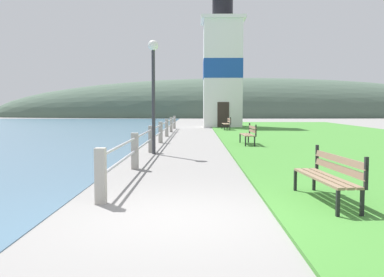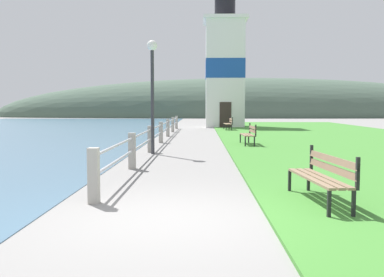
% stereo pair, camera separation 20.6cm
% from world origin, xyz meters
% --- Properties ---
extents(ground_plane, '(160.00, 160.00, 0.00)m').
position_xyz_m(ground_plane, '(0.00, 0.00, 0.00)').
color(ground_plane, gray).
extents(grass_verge, '(12.00, 45.14, 0.06)m').
position_xyz_m(grass_verge, '(7.47, 15.05, 0.03)').
color(grass_verge, '#428433').
rests_on(grass_verge, ground_plane).
extents(seawall_railing, '(0.18, 24.76, 0.97)m').
position_xyz_m(seawall_railing, '(-1.37, 13.29, 0.56)').
color(seawall_railing, '#A8A399').
rests_on(seawall_railing, ground_plane).
extents(park_bench_near, '(0.65, 2.03, 0.94)m').
position_xyz_m(park_bench_near, '(2.55, 0.94, 0.54)').
color(park_bench_near, '#846B51').
rests_on(park_bench_near, ground_plane).
extents(park_bench_midway, '(0.52, 1.79, 0.94)m').
position_xyz_m(park_bench_midway, '(2.52, 11.86, 0.54)').
color(park_bench_midway, '#846B51').
rests_on(park_bench_midway, ground_plane).
extents(park_bench_far, '(0.53, 1.90, 0.94)m').
position_xyz_m(park_bench_far, '(2.40, 23.27, 0.54)').
color(park_bench_far, '#846B51').
rests_on(park_bench_far, ground_plane).
extents(lighthouse, '(3.44, 3.44, 11.29)m').
position_xyz_m(lighthouse, '(2.34, 28.23, 4.88)').
color(lighthouse, white).
rests_on(lighthouse, ground_plane).
extents(lamp_post, '(0.36, 0.36, 3.96)m').
position_xyz_m(lamp_post, '(-1.22, 8.68, 2.74)').
color(lamp_post, '#333338').
rests_on(lamp_post, ground_plane).
extents(distant_hillside, '(80.00, 16.00, 12.00)m').
position_xyz_m(distant_hillside, '(8.00, 60.09, 0.00)').
color(distant_hillside, '#475B4C').
rests_on(distant_hillside, ground_plane).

